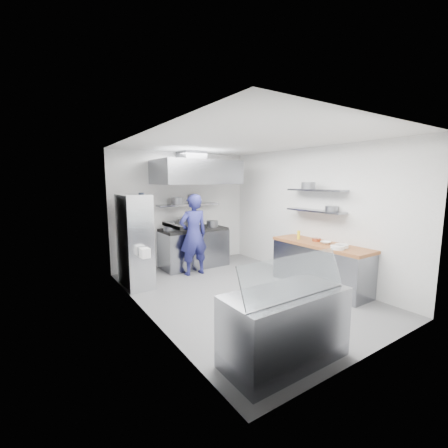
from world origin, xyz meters
TOP-DOWN VIEW (x-y plane):
  - floor at (0.00, 0.00)m, footprint 5.00×5.00m
  - ceiling at (0.00, 0.00)m, footprint 5.00×5.00m
  - wall_back at (0.00, 2.50)m, footprint 3.60×2.80m
  - wall_front at (0.00, -2.50)m, footprint 3.60×2.80m
  - wall_left at (-1.80, 0.00)m, footprint 2.80×5.00m
  - wall_right at (1.80, 0.00)m, footprint 2.80×5.00m
  - gas_range at (0.10, 2.10)m, footprint 1.60×0.80m
  - cooktop at (0.10, 2.10)m, footprint 1.57×0.78m
  - stock_pot_left at (-0.53, 2.10)m, footprint 0.28×0.28m
  - stock_pot_mid at (-0.02, 2.28)m, footprint 0.37×0.37m
  - stock_pot_right at (0.58, 2.01)m, footprint 0.29×0.29m
  - over_range_shelf at (0.10, 2.34)m, footprint 1.60×0.30m
  - shelf_pot_a at (-0.26, 2.22)m, footprint 0.28×0.28m
  - shelf_pot_b at (0.30, 2.46)m, footprint 0.31×0.31m
  - extractor_hood at (0.10, 1.93)m, footprint 1.90×1.15m
  - hood_duct at (0.10, 2.15)m, footprint 0.55×0.55m
  - red_firebox at (-1.25, 2.44)m, footprint 0.22×0.10m
  - chef at (-0.20, 1.53)m, footprint 0.68×0.46m
  - wire_rack at (-1.53, 1.51)m, footprint 0.50×0.90m
  - rack_bin_a at (-1.53, 0.91)m, footprint 0.16×0.20m
  - rack_bin_b at (-1.53, 1.36)m, footprint 0.15×0.20m
  - rack_jar at (-1.48, 1.14)m, footprint 0.10×0.10m
  - knife_strip at (-1.78, -0.90)m, footprint 0.04×0.55m
  - prep_counter_base at (1.48, -0.60)m, footprint 0.62×2.00m
  - prep_counter_top at (1.48, -0.60)m, footprint 0.65×2.04m
  - plate_stack_a at (1.29, -1.11)m, footprint 0.24×0.24m
  - plate_stack_b at (1.46, -1.08)m, footprint 0.24×0.24m
  - copper_pan at (1.55, -0.44)m, footprint 0.18×0.18m
  - squeeze_bottle at (1.41, -0.09)m, footprint 0.06×0.06m
  - mixing_bowl at (1.50, -0.70)m, footprint 0.24×0.24m
  - wall_shelf_lower at (1.64, -0.30)m, footprint 0.30×1.30m
  - wall_shelf_upper at (1.64, -0.30)m, footprint 0.30×1.30m
  - shelf_pot_c at (1.70, -0.65)m, footprint 0.24×0.24m
  - shelf_pot_d at (1.52, -0.20)m, footprint 0.28×0.28m
  - display_case at (-0.88, -2.00)m, footprint 1.50×0.70m
  - display_glass at (-0.88, -2.12)m, footprint 1.47×0.19m

SIDE VIEW (x-z plane):
  - floor at x=0.00m, z-range 0.00..0.00m
  - prep_counter_base at x=1.48m, z-range 0.00..0.84m
  - display_case at x=-0.88m, z-range 0.00..0.85m
  - gas_range at x=0.10m, z-range 0.00..0.90m
  - rack_bin_a at x=-1.53m, z-range 0.71..0.89m
  - prep_counter_top at x=1.48m, z-range 0.84..0.90m
  - chef at x=-0.20m, z-range 0.00..1.82m
  - mixing_bowl at x=1.50m, z-range 0.90..0.95m
  - wire_rack at x=-1.53m, z-range 0.00..1.85m
  - cooktop at x=0.10m, z-range 0.90..0.96m
  - plate_stack_a at x=1.29m, z-range 0.90..0.96m
  - plate_stack_b at x=1.46m, z-range 0.90..0.96m
  - copper_pan at x=1.55m, z-range 0.90..0.96m
  - squeeze_bottle at x=1.41m, z-range 0.90..1.08m
  - stock_pot_right at x=0.58m, z-range 0.96..1.12m
  - stock_pot_left at x=-0.53m, z-range 0.96..1.16m
  - display_glass at x=-0.88m, z-range 0.86..1.28m
  - stock_pot_mid at x=-0.02m, z-range 0.96..1.20m
  - rack_bin_b at x=-1.53m, z-range 1.21..1.39m
  - wall_back at x=0.00m, z-range 1.39..1.41m
  - wall_front at x=0.00m, z-range 1.39..1.41m
  - wall_left at x=-1.80m, z-range 1.39..1.41m
  - wall_right at x=1.80m, z-range 1.39..1.41m
  - red_firebox at x=-1.25m, z-range 1.29..1.55m
  - wall_shelf_lower at x=1.64m, z-range 1.48..1.52m
  - over_range_shelf at x=0.10m, z-range 1.50..1.54m
  - knife_strip at x=-1.78m, z-range 1.53..1.57m
  - shelf_pot_c at x=1.70m, z-range 1.52..1.62m
  - shelf_pot_a at x=-0.26m, z-range 1.54..1.72m
  - shelf_pot_b at x=0.30m, z-range 1.54..1.76m
  - rack_jar at x=-1.48m, z-range 1.71..1.89m
  - wall_shelf_upper at x=1.64m, z-range 1.90..1.94m
  - shelf_pot_d at x=1.52m, z-range 1.94..2.08m
  - extractor_hood at x=0.10m, z-range 2.02..2.57m
  - hood_duct at x=0.10m, z-range 2.56..2.80m
  - ceiling at x=0.00m, z-range 2.80..2.80m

